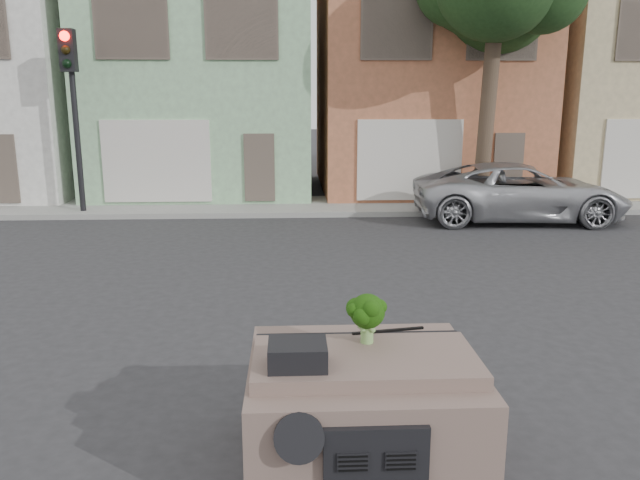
{
  "coord_description": "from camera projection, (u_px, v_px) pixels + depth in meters",
  "views": [
    {
      "loc": [
        -0.62,
        -8.1,
        3.26
      ],
      "look_at": [
        -0.21,
        0.5,
        1.3
      ],
      "focal_mm": 35.0,
      "sensor_mm": 36.0,
      "label": 1
    }
  ],
  "objects": [
    {
      "name": "sidewalk",
      "position": [
        311.0,
        206.0,
        18.85
      ],
      "size": [
        40.0,
        3.0,
        0.15
      ],
      "primitive_type": "cube",
      "color": "gray",
      "rests_on": "ground"
    },
    {
      "name": "instrument_hump",
      "position": [
        298.0,
        355.0,
        5.08
      ],
      "size": [
        0.48,
        0.38,
        0.2
      ],
      "primitive_type": "cube",
      "color": "black",
      "rests_on": "car_dashboard"
    },
    {
      "name": "townhouse_mint",
      "position": [
        207.0,
        83.0,
        21.76
      ],
      "size": [
        7.2,
        8.2,
        7.55
      ],
      "primitive_type": "cube",
      "color": "#91C191",
      "rests_on": "ground"
    },
    {
      "name": "townhouse_beige",
      "position": [
        626.0,
        84.0,
        22.46
      ],
      "size": [
        7.2,
        8.2,
        7.55
      ],
      "primitive_type": "cube",
      "color": "#C7B485",
      "rests_on": "ground"
    },
    {
      "name": "broccoli",
      "position": [
        367.0,
        318.0,
        5.55
      ],
      "size": [
        0.43,
        0.43,
        0.46
      ],
      "primitive_type": "cube",
      "rotation": [
        0.0,
        0.0,
        4.86
      ],
      "color": "#153708",
      "rests_on": "car_dashboard"
    },
    {
      "name": "townhouse_tan",
      "position": [
        420.0,
        83.0,
        22.11
      ],
      "size": [
        7.2,
        8.2,
        7.55
      ],
      "primitive_type": "cube",
      "color": "#B16746",
      "rests_on": "ground"
    },
    {
      "name": "silver_pickup",
      "position": [
        518.0,
        221.0,
        17.0
      ],
      "size": [
        5.8,
        2.95,
        1.57
      ],
      "primitive_type": "imported",
      "rotation": [
        0.0,
        0.0,
        1.51
      ],
      "color": "#B4B5BB",
      "rests_on": "ground"
    },
    {
      "name": "wiper_arm",
      "position": [
        388.0,
        331.0,
        5.85
      ],
      "size": [
        0.69,
        0.15,
        0.02
      ],
      "primitive_type": "cube",
      "rotation": [
        0.0,
        0.0,
        0.17
      ],
      "color": "black",
      "rests_on": "car_dashboard"
    },
    {
      "name": "car_dashboard",
      "position": [
        362.0,
        406.0,
        5.6
      ],
      "size": [
        2.0,
        1.8,
        1.12
      ],
      "primitive_type": "cube",
      "color": "#735C53",
      "rests_on": "ground"
    },
    {
      "name": "ground_plane",
      "position": [
        337.0,
        339.0,
        8.64
      ],
      "size": [
        120.0,
        120.0,
        0.0
      ],
      "primitive_type": "plane",
      "color": "#303033",
      "rests_on": "ground"
    },
    {
      "name": "traffic_signal",
      "position": [
        75.0,
        125.0,
        17.03
      ],
      "size": [
        0.4,
        0.4,
        5.1
      ],
      "primitive_type": "cube",
      "color": "black",
      "rests_on": "ground"
    },
    {
      "name": "tree_near",
      "position": [
        490.0,
        62.0,
        17.48
      ],
      "size": [
        4.4,
        4.0,
        8.5
      ],
      "primitive_type": "cube",
      "color": "#1D3A18",
      "rests_on": "ground"
    }
  ]
}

